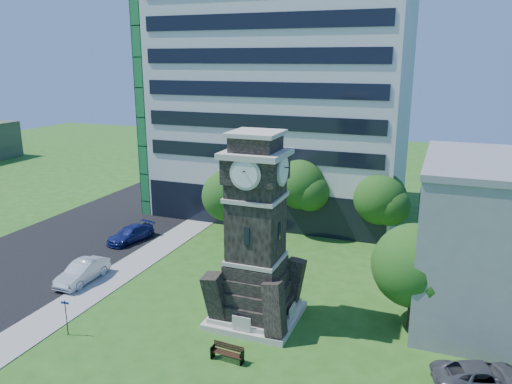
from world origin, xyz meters
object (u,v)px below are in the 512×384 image
at_px(clock_tower, 256,242).
at_px(car_street_north, 131,234).
at_px(park_bench, 228,352).
at_px(street_sign, 66,314).
at_px(car_east_lot, 482,377).
at_px(car_street_mid, 82,272).

bearing_deg(clock_tower, car_street_north, 150.33).
distance_m(clock_tower, car_street_north, 18.86).
height_order(park_bench, street_sign, street_sign).
xyz_separation_m(car_street_north, street_sign, (5.89, -15.09, 0.73)).
height_order(car_street_north, car_east_lot, car_street_north).
height_order(clock_tower, car_street_mid, clock_tower).
xyz_separation_m(car_street_north, car_east_lot, (29.25, -11.65, -0.02)).
height_order(clock_tower, street_sign, clock_tower).
bearing_deg(clock_tower, car_street_mid, 178.26).
bearing_deg(car_street_north, street_sign, -55.85).
xyz_separation_m(clock_tower, car_street_mid, (-14.21, 0.43, -4.49)).
bearing_deg(car_east_lot, clock_tower, 59.39).
height_order(clock_tower, car_street_north, clock_tower).
relative_size(car_street_north, car_east_lot, 0.98).
distance_m(car_east_lot, street_sign, 23.63).
distance_m(car_street_north, street_sign, 16.22).
bearing_deg(car_east_lot, street_sign, 78.75).
bearing_deg(clock_tower, park_bench, -87.54).
bearing_deg(car_street_north, park_bench, -28.17).
height_order(car_east_lot, park_bench, car_east_lot).
bearing_deg(park_bench, street_sign, -169.90).
distance_m(car_street_north, park_bench, 21.34).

